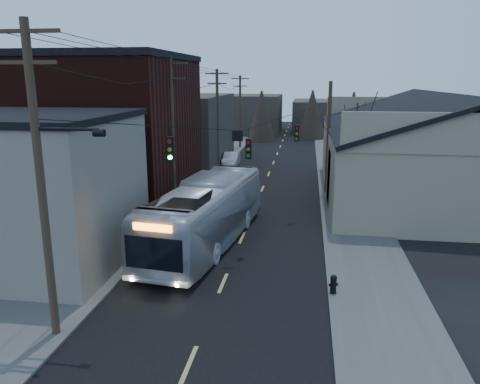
% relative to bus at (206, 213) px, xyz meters
% --- Properties ---
extents(road_surface, '(9.00, 110.00, 0.02)m').
position_rel_bus_xyz_m(road_surface, '(1.75, 17.32, -1.74)').
color(road_surface, black).
rests_on(road_surface, ground).
extents(sidewalk_left, '(4.00, 110.00, 0.12)m').
position_rel_bus_xyz_m(sidewalk_left, '(-4.75, 17.32, -1.69)').
color(sidewalk_left, '#474744').
rests_on(sidewalk_left, ground).
extents(sidewalk_right, '(4.00, 110.00, 0.12)m').
position_rel_bus_xyz_m(sidewalk_right, '(8.25, 17.32, -1.69)').
color(sidewalk_right, '#474744').
rests_on(sidewalk_right, ground).
extents(building_clapboard, '(8.00, 8.00, 7.00)m').
position_rel_bus_xyz_m(building_clapboard, '(-7.25, -3.68, 1.75)').
color(building_clapboard, gray).
rests_on(building_clapboard, ground).
extents(building_brick, '(10.00, 12.00, 10.00)m').
position_rel_bus_xyz_m(building_brick, '(-8.25, 7.32, 3.25)').
color(building_brick, black).
rests_on(building_brick, ground).
extents(building_left_far, '(9.00, 14.00, 7.00)m').
position_rel_bus_xyz_m(building_left_far, '(-7.75, 23.32, 1.75)').
color(building_left_far, '#36322B').
rests_on(building_left_far, ground).
extents(warehouse, '(16.16, 20.60, 7.73)m').
position_rel_bus_xyz_m(warehouse, '(14.75, 12.32, 0.95)').
color(warehouse, '#7C725A').
rests_on(warehouse, ground).
extents(building_far_left, '(10.00, 12.00, 6.00)m').
position_rel_bus_xyz_m(building_far_left, '(-4.25, 52.32, 1.25)').
color(building_far_left, '#36322B').
rests_on(building_far_left, ground).
extents(building_far_right, '(12.00, 14.00, 5.00)m').
position_rel_bus_xyz_m(building_far_right, '(8.75, 57.32, 0.75)').
color(building_far_right, '#36322B').
rests_on(building_far_right, ground).
extents(bare_tree, '(0.40, 0.40, 7.20)m').
position_rel_bus_xyz_m(bare_tree, '(8.25, 7.32, 1.85)').
color(bare_tree, black).
rests_on(bare_tree, ground).
extents(utility_lines, '(11.24, 45.28, 10.50)m').
position_rel_bus_xyz_m(utility_lines, '(-1.36, 11.46, 3.20)').
color(utility_lines, '#382B1E').
rests_on(utility_lines, ground).
extents(bus, '(4.61, 12.85, 3.50)m').
position_rel_bus_xyz_m(bus, '(0.00, 0.00, 0.00)').
color(bus, silver).
rests_on(bus, ground).
extents(parked_car, '(1.61, 4.24, 1.38)m').
position_rel_bus_xyz_m(parked_car, '(-2.35, 22.81, -1.06)').
color(parked_car, '#ADAFB5').
rests_on(parked_car, ground).
extents(fire_hydrant, '(0.39, 0.27, 0.80)m').
position_rel_bus_xyz_m(fire_hydrant, '(6.45, -5.19, -1.20)').
color(fire_hydrant, black).
rests_on(fire_hydrant, sidewalk_right).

